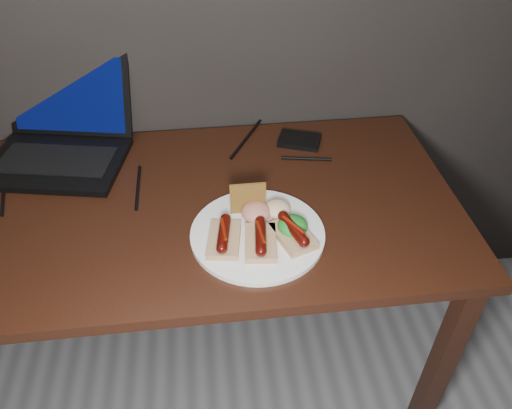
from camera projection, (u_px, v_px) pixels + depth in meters
The scene contains 12 objects.
desk at pixel (183, 230), 1.30m from camera, with size 1.40×0.70×0.75m.
laptop at pixel (61, 137), 1.38m from camera, with size 0.42×0.41×0.25m.
hard_drive at pixel (299, 140), 1.45m from camera, with size 0.12×0.08×0.02m, color black.
desk_cables at pixel (171, 167), 1.36m from camera, with size 0.90×0.38×0.01m.
plate at pixel (258, 234), 1.16m from camera, with size 0.31×0.31×0.01m, color white.
bread_sausage_left at pixel (224, 237), 1.12m from camera, with size 0.09×0.12×0.04m.
bread_sausage_center at pixel (261, 240), 1.11m from camera, with size 0.08×0.12×0.04m.
bread_sausage_right at pixel (293, 232), 1.13m from camera, with size 0.11×0.13×0.04m.
crispbread at pixel (248, 198), 1.18m from camera, with size 0.09×0.01×0.09m, color olive.
salad_greens at pixel (293, 226), 1.14m from camera, with size 0.07×0.07×0.04m, color #115616.
salsa_mound at pixel (256, 212), 1.18m from camera, with size 0.07×0.07×0.04m, color #A11017.
coleslaw_mound at pixel (277, 209), 1.19m from camera, with size 0.06×0.06×0.04m, color beige.
Camera 1 is at (0.08, 0.41, 1.56)m, focal length 35.00 mm.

